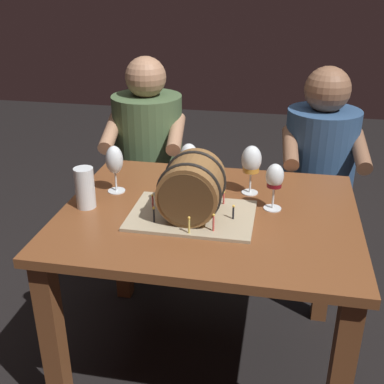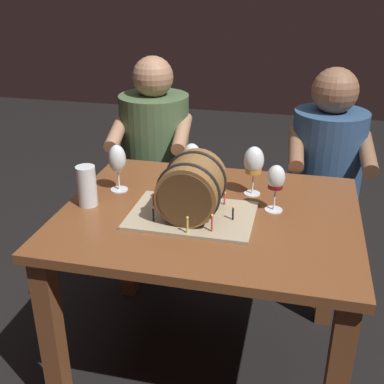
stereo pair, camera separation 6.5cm
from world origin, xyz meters
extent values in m
plane|color=black|center=(0.00, 0.00, 0.00)|extent=(8.00, 8.00, 0.00)
cube|color=brown|center=(0.00, 0.00, 0.71)|extent=(1.10, 0.89, 0.03)
cube|color=brown|center=(-0.49, -0.38, 0.34)|extent=(0.07, 0.07, 0.69)
cube|color=brown|center=(-0.49, 0.38, 0.34)|extent=(0.07, 0.07, 0.69)
cube|color=brown|center=(0.49, 0.38, 0.34)|extent=(0.07, 0.07, 0.69)
cube|color=tan|center=(-0.05, -0.06, 0.73)|extent=(0.45, 0.31, 0.01)
cylinder|color=brown|center=(-0.05, -0.06, 0.84)|extent=(0.22, 0.22, 0.22)
cylinder|color=#4F371E|center=(-0.05, -0.17, 0.84)|extent=(0.19, 0.00, 0.19)
cylinder|color=#4F371E|center=(-0.05, 0.05, 0.84)|extent=(0.19, 0.00, 0.19)
torus|color=black|center=(-0.05, -0.12, 0.84)|extent=(0.23, 0.01, 0.23)
torus|color=black|center=(-0.05, 0.00, 0.84)|extent=(0.23, 0.01, 0.23)
cylinder|color=black|center=(0.10, -0.07, 0.76)|extent=(0.01, 0.01, 0.04)
sphere|color=#F9C64C|center=(0.10, -0.07, 0.79)|extent=(0.01, 0.01, 0.01)
cylinder|color=#D64C47|center=(0.05, 0.05, 0.76)|extent=(0.01, 0.01, 0.04)
sphere|color=#F9C64C|center=(0.05, 0.05, 0.79)|extent=(0.01, 0.01, 0.01)
cylinder|color=#D64C47|center=(-0.05, 0.08, 0.76)|extent=(0.01, 0.01, 0.06)
sphere|color=#F9C64C|center=(-0.05, 0.08, 0.80)|extent=(0.01, 0.01, 0.01)
cylinder|color=black|center=(-0.16, 0.04, 0.76)|extent=(0.01, 0.01, 0.05)
sphere|color=#F9C64C|center=(-0.16, 0.04, 0.79)|extent=(0.01, 0.01, 0.01)
cylinder|color=#D64C47|center=(-0.20, -0.04, 0.76)|extent=(0.01, 0.01, 0.05)
sphere|color=#F9C64C|center=(-0.20, -0.04, 0.79)|extent=(0.01, 0.01, 0.01)
cylinder|color=black|center=(-0.17, -0.15, 0.76)|extent=(0.01, 0.01, 0.05)
sphere|color=#F9C64C|center=(-0.17, -0.15, 0.79)|extent=(0.01, 0.01, 0.01)
cylinder|color=#EAD666|center=(-0.04, -0.20, 0.76)|extent=(0.01, 0.01, 0.05)
sphere|color=#F9C64C|center=(-0.04, -0.20, 0.79)|extent=(0.01, 0.01, 0.01)
cylinder|color=#D64C47|center=(0.04, -0.17, 0.76)|extent=(0.01, 0.01, 0.06)
sphere|color=#F9C64C|center=(0.04, -0.17, 0.80)|extent=(0.01, 0.01, 0.01)
cylinder|color=white|center=(-0.12, 0.24, 0.73)|extent=(0.07, 0.07, 0.00)
cylinder|color=white|center=(-0.12, 0.24, 0.76)|extent=(0.01, 0.01, 0.07)
ellipsoid|color=white|center=(-0.12, 0.24, 0.85)|extent=(0.07, 0.07, 0.10)
cylinder|color=beige|center=(-0.12, 0.24, 0.82)|extent=(0.06, 0.06, 0.03)
cylinder|color=white|center=(0.14, 0.19, 0.73)|extent=(0.07, 0.07, 0.00)
cylinder|color=white|center=(0.14, 0.19, 0.77)|extent=(0.01, 0.01, 0.09)
ellipsoid|color=white|center=(0.14, 0.19, 0.87)|extent=(0.08, 0.08, 0.11)
cylinder|color=#C6842D|center=(0.14, 0.19, 0.84)|extent=(0.07, 0.07, 0.04)
cylinder|color=white|center=(-0.40, 0.10, 0.73)|extent=(0.07, 0.07, 0.00)
cylinder|color=white|center=(-0.40, 0.10, 0.77)|extent=(0.01, 0.01, 0.08)
ellipsoid|color=white|center=(-0.40, 0.10, 0.86)|extent=(0.07, 0.07, 0.12)
cylinder|color=white|center=(0.23, 0.06, 0.73)|extent=(0.07, 0.07, 0.00)
cylinder|color=white|center=(0.23, 0.06, 0.77)|extent=(0.01, 0.01, 0.08)
ellipsoid|color=white|center=(0.23, 0.06, 0.86)|extent=(0.07, 0.07, 0.09)
cylinder|color=maroon|center=(0.23, 0.06, 0.84)|extent=(0.06, 0.06, 0.04)
cylinder|color=white|center=(-0.46, -0.05, 0.80)|extent=(0.07, 0.07, 0.16)
cylinder|color=#C6842D|center=(-0.46, -0.05, 0.79)|extent=(0.07, 0.07, 0.13)
cylinder|color=white|center=(-0.46, -0.05, 0.86)|extent=(0.07, 0.07, 0.01)
cube|color=#2A3A24|center=(-0.44, 0.74, 0.23)|extent=(0.34, 0.32, 0.45)
cylinder|color=#47603D|center=(-0.44, 0.74, 0.71)|extent=(0.40, 0.40, 0.52)
sphere|color=#A87A5B|center=(-0.44, 0.74, 1.06)|extent=(0.21, 0.21, 0.21)
cylinder|color=#A87A5B|center=(-0.26, 0.63, 0.81)|extent=(0.11, 0.31, 0.14)
cylinder|color=#A87A5B|center=(-0.58, 0.59, 0.81)|extent=(0.11, 0.31, 0.14)
cube|color=#1B2D46|center=(0.44, 0.74, 0.23)|extent=(0.34, 0.32, 0.45)
cylinder|color=#2D4C75|center=(0.44, 0.74, 0.69)|extent=(0.37, 0.37, 0.49)
sphere|color=brown|center=(0.44, 0.74, 1.03)|extent=(0.22, 0.22, 0.22)
cylinder|color=brown|center=(0.61, 0.61, 0.79)|extent=(0.09, 0.31, 0.14)
cylinder|color=brown|center=(0.29, 0.60, 0.79)|extent=(0.09, 0.31, 0.14)
camera|label=1|loc=(0.25, -1.61, 1.55)|focal=45.58mm
camera|label=2|loc=(0.31, -1.59, 1.55)|focal=45.58mm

